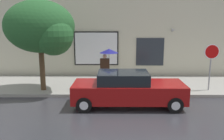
{
  "coord_description": "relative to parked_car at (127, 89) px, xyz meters",
  "views": [
    {
      "loc": [
        -0.6,
        -9.5,
        3.51
      ],
      "look_at": [
        -0.68,
        1.8,
        1.2
      ],
      "focal_mm": 36.53,
      "sensor_mm": 36.0,
      "label": 1
    }
  ],
  "objects": [
    {
      "name": "sidewalk",
      "position": [
        0.0,
        3.08,
        -0.66
      ],
      "size": [
        20.0,
        4.0,
        0.15
      ],
      "primitive_type": "cube",
      "color": "gray",
      "rests_on": "ground"
    },
    {
      "name": "pedestrian_with_umbrella",
      "position": [
        -0.93,
        2.8,
        1.02
      ],
      "size": [
        1.02,
        1.02,
        2.03
      ],
      "color": "black",
      "rests_on": "sidewalk"
    },
    {
      "name": "parked_car",
      "position": [
        0.0,
        0.0,
        0.0
      ],
      "size": [
        4.74,
        1.81,
        1.49
      ],
      "color": "maroon",
      "rests_on": "ground"
    },
    {
      "name": "fire_hydrant",
      "position": [
        0.86,
        2.05,
        -0.23
      ],
      "size": [
        0.3,
        0.44,
        0.74
      ],
      "color": "yellow",
      "rests_on": "sidewalk"
    },
    {
      "name": "building_facade",
      "position": [
        -0.01,
        5.58,
        2.74
      ],
      "size": [
        20.0,
        0.67,
        7.0
      ],
      "color": "beige",
      "rests_on": "ground"
    },
    {
      "name": "ground_plane",
      "position": [
        0.0,
        0.08,
        -0.74
      ],
      "size": [
        60.0,
        60.0,
        0.0
      ],
      "primitive_type": "plane",
      "color": "#333338"
    },
    {
      "name": "street_tree",
      "position": [
        -4.07,
        1.81,
        2.54
      ],
      "size": [
        3.44,
        2.92,
        4.51
      ],
      "color": "#4C3823",
      "rests_on": "sidewalk"
    },
    {
      "name": "stop_sign",
      "position": [
        4.29,
        1.89,
        1.08
      ],
      "size": [
        0.76,
        0.1,
        2.37
      ],
      "color": "gray",
      "rests_on": "sidewalk"
    }
  ]
}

